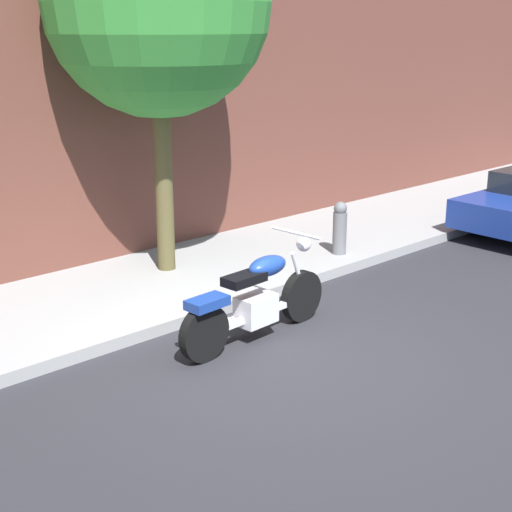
# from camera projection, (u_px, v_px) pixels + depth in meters

# --- Properties ---
(ground_plane) EXTENTS (60.00, 60.00, 0.00)m
(ground_plane) POSITION_uv_depth(u_px,v_px,m) (278.00, 356.00, 7.85)
(ground_plane) COLOR #28282D
(sidewalk) EXTENTS (24.24, 2.47, 0.14)m
(sidewalk) POSITION_uv_depth(u_px,v_px,m) (140.00, 290.00, 9.58)
(sidewalk) COLOR #969696
(sidewalk) RESTS_ON ground
(motorcycle) EXTENTS (2.13, 0.70, 1.10)m
(motorcycle) POSITION_uv_depth(u_px,v_px,m) (256.00, 300.00, 8.14)
(motorcycle) COLOR black
(motorcycle) RESTS_ON ground
(street_tree) EXTENTS (2.81, 2.81, 4.97)m
(street_tree) POSITION_uv_depth(u_px,v_px,m) (157.00, 4.00, 9.21)
(street_tree) COLOR brown
(street_tree) RESTS_ON ground
(fire_hydrant) EXTENTS (0.20, 0.20, 0.91)m
(fire_hydrant) POSITION_uv_depth(u_px,v_px,m) (340.00, 232.00, 10.79)
(fire_hydrant) COLOR slate
(fire_hydrant) RESTS_ON ground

